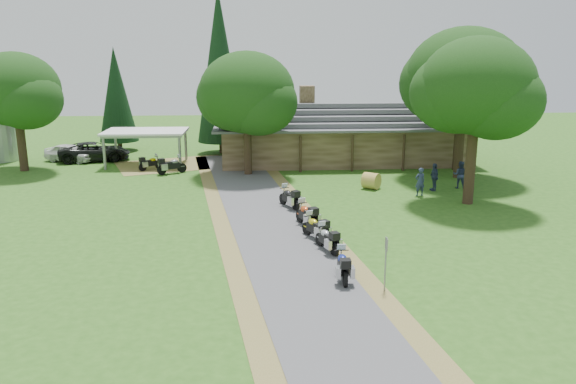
{
  "coord_description": "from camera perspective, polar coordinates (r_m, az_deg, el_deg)",
  "views": [
    {
      "loc": [
        -1.72,
        -22.57,
        8.98
      ],
      "look_at": [
        0.21,
        6.82,
        1.6
      ],
      "focal_mm": 35.0,
      "sensor_mm": 36.0,
      "label": 1
    }
  ],
  "objects": [
    {
      "name": "person_c",
      "position": [
        38.34,
        14.64,
        1.72
      ],
      "size": [
        0.49,
        0.65,
        2.16
      ],
      "primitive_type": "imported",
      "rotation": [
        0.0,
        0.0,
        4.79
      ],
      "color": "navy",
      "rests_on": "ground"
    },
    {
      "name": "cedar_near",
      "position": [
        50.77,
        -6.94,
        11.99
      ],
      "size": [
        4.26,
        4.26,
        14.45
      ],
      "primitive_type": "cone",
      "color": "black",
      "rests_on": "ground"
    },
    {
      "name": "car_dark_suv",
      "position": [
        50.09,
        -19.09,
        4.36
      ],
      "size": [
        3.77,
        6.65,
        2.4
      ],
      "primitive_type": "imported",
      "rotation": [
        0.0,
        0.0,
        1.75
      ],
      "color": "black",
      "rests_on": "ground"
    },
    {
      "name": "oak_lodge_right",
      "position": [
        42.29,
        17.36,
        9.15
      ],
      "size": [
        8.31,
        8.31,
        11.63
      ],
      "primitive_type": null,
      "color": "black",
      "rests_on": "ground"
    },
    {
      "name": "hay_bale",
      "position": [
        38.12,
        8.45,
        1.13
      ],
      "size": [
        1.47,
        1.48,
        1.1
      ],
      "primitive_type": "cylinder",
      "rotation": [
        1.57,
        0.0,
        0.9
      ],
      "color": "#A68F3C",
      "rests_on": "ground"
    },
    {
      "name": "person_a",
      "position": [
        36.74,
        13.27,
        1.26
      ],
      "size": [
        0.68,
        0.54,
        2.14
      ],
      "primitive_type": "imported",
      "rotation": [
        0.0,
        0.0,
        3.32
      ],
      "color": "navy",
      "rests_on": "ground"
    },
    {
      "name": "motorcycle_row_e",
      "position": [
        33.11,
        0.13,
        -0.47
      ],
      "size": [
        1.42,
        2.04,
        1.34
      ],
      "primitive_type": null,
      "rotation": [
        0.0,
        0.0,
        2.02
      ],
      "color": "black",
      "rests_on": "ground"
    },
    {
      "name": "motorcycle_row_a",
      "position": [
        22.92,
        5.6,
        -7.32
      ],
      "size": [
        0.68,
        1.92,
        1.3
      ],
      "primitive_type": null,
      "rotation": [
        0.0,
        0.0,
        1.54
      ],
      "color": "navy",
      "rests_on": "ground"
    },
    {
      "name": "lodge",
      "position": [
        47.65,
        5.64,
        6.13
      ],
      "size": [
        21.4,
        9.4,
        4.9
      ],
      "primitive_type": null,
      "color": "brown",
      "rests_on": "ground"
    },
    {
      "name": "driveway",
      "position": [
        28.07,
        -1.07,
        -4.59
      ],
      "size": [
        51.95,
        51.95,
        0.0
      ],
      "primitive_type": "plane",
      "rotation": [
        0.0,
        0.0,
        0.14
      ],
      "color": "#4E4E50",
      "rests_on": "ground"
    },
    {
      "name": "car_white_sedan",
      "position": [
        50.48,
        -21.25,
        3.95
      ],
      "size": [
        4.35,
        6.14,
        1.89
      ],
      "primitive_type": "imported",
      "rotation": [
        0.0,
        0.0,
        1.18
      ],
      "color": "white",
      "rests_on": "ground"
    },
    {
      "name": "motorcycle_carport_a",
      "position": [
        45.04,
        -13.78,
        2.95
      ],
      "size": [
        1.77,
        1.55,
        1.22
      ],
      "primitive_type": null,
      "rotation": [
        0.0,
        0.0,
        0.66
      ],
      "color": "#C6BA07",
      "rests_on": "ground"
    },
    {
      "name": "motorcycle_carport_b",
      "position": [
        43.29,
        -11.73,
        2.75
      ],
      "size": [
        2.12,
        1.59,
        1.4
      ],
      "primitive_type": null,
      "rotation": [
        0.0,
        0.0,
        0.51
      ],
      "color": "slate",
      "rests_on": "ground"
    },
    {
      "name": "carport",
      "position": [
        47.11,
        -14.17,
        4.39
      ],
      "size": [
        6.55,
        4.42,
        2.81
      ],
      "primitive_type": null,
      "rotation": [
        0.0,
        0.0,
        -0.01
      ],
      "color": "white",
      "rests_on": "ground"
    },
    {
      "name": "ground",
      "position": [
        24.35,
        0.57,
        -7.58
      ],
      "size": [
        120.0,
        120.0,
        0.0
      ],
      "primitive_type": "plane",
      "color": "#2B5818",
      "rests_on": "ground"
    },
    {
      "name": "oak_silo",
      "position": [
        47.51,
        -25.81,
        7.92
      ],
      "size": [
        6.57,
        6.57,
        10.06
      ],
      "primitive_type": null,
      "color": "black",
      "rests_on": "ground"
    },
    {
      "name": "person_b",
      "position": [
        39.49,
        17.09,
        1.91
      ],
      "size": [
        0.75,
        0.67,
        2.17
      ],
      "primitive_type": "imported",
      "rotation": [
        0.0,
        0.0,
        2.69
      ],
      "color": "navy",
      "rests_on": "ground"
    },
    {
      "name": "sign_post",
      "position": [
        21.94,
        9.88,
        -7.25
      ],
      "size": [
        0.39,
        0.07,
        2.17
      ],
      "primitive_type": null,
      "color": "gray",
      "rests_on": "ground"
    },
    {
      "name": "motorcycle_row_d",
      "position": [
        29.49,
        1.89,
        -2.24
      ],
      "size": [
        1.34,
        2.17,
        1.41
      ],
      "primitive_type": null,
      "rotation": [
        0.0,
        0.0,
        1.92
      ],
      "color": "#C7461B",
      "rests_on": "ground"
    },
    {
      "name": "motorcycle_row_b",
      "position": [
        26.02,
        3.98,
        -4.67
      ],
      "size": [
        1.2,
        1.96,
        1.27
      ],
      "primitive_type": null,
      "rotation": [
        0.0,
        0.0,
        1.91
      ],
      "color": "#AAAEB2",
      "rests_on": "ground"
    },
    {
      "name": "oak_driveway",
      "position": [
        34.93,
        18.46,
        7.96
      ],
      "size": [
        6.68,
        6.68,
        11.4
      ],
      "primitive_type": null,
      "color": "black",
      "rests_on": "ground"
    },
    {
      "name": "oak_lodge_left",
      "position": [
        41.64,
        -4.17,
        8.44
      ],
      "size": [
        7.0,
        7.0,
        9.84
      ],
      "primitive_type": null,
      "color": "black",
      "rests_on": "ground"
    },
    {
      "name": "motorcycle_row_c",
      "position": [
        27.55,
        2.8,
        -3.53
      ],
      "size": [
        1.44,
        2.01,
        1.32
      ],
      "primitive_type": null,
      "rotation": [
        0.0,
        0.0,
        2.05
      ],
      "color": "gold",
      "rests_on": "ground"
    },
    {
      "name": "cedar_far",
      "position": [
        54.25,
        -17.01,
        8.96
      ],
      "size": [
        3.51,
        3.51,
        9.44
      ],
      "primitive_type": "cone",
      "color": "black",
      "rests_on": "ground"
    }
  ]
}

